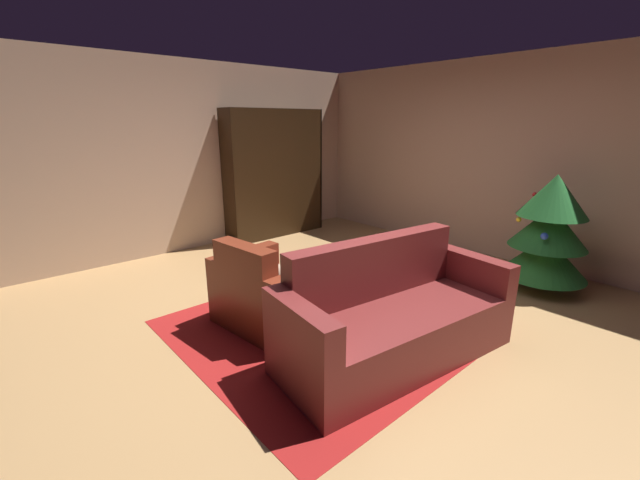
# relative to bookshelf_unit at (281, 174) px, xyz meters

# --- Properties ---
(ground_plane) EXTENTS (7.35, 7.35, 0.00)m
(ground_plane) POSITION_rel_bookshelf_unit_xyz_m (2.83, -1.30, -1.00)
(ground_plane) COLOR #AB8150
(wall_back) EXTENTS (6.24, 0.06, 2.66)m
(wall_back) POSITION_rel_bookshelf_unit_xyz_m (2.83, 1.53, 0.33)
(wall_back) COLOR tan
(wall_back) RESTS_ON ground
(wall_left) EXTENTS (0.06, 5.73, 2.66)m
(wall_left) POSITION_rel_bookshelf_unit_xyz_m (-0.26, -1.30, 0.33)
(wall_left) COLOR tan
(wall_left) RESTS_ON ground
(area_rug) EXTENTS (2.41, 2.26, 0.01)m
(area_rug) POSITION_rel_bookshelf_unit_xyz_m (2.90, -1.74, -0.99)
(area_rug) COLOR maroon
(area_rug) RESTS_ON ground
(bookshelf_unit) EXTENTS (0.38, 1.71, 2.02)m
(bookshelf_unit) POSITION_rel_bookshelf_unit_xyz_m (0.00, 0.00, 0.00)
(bookshelf_unit) COLOR black
(bookshelf_unit) RESTS_ON ground
(armchair_red) EXTENTS (1.04, 0.87, 0.84)m
(armchair_red) POSITION_rel_bookshelf_unit_xyz_m (2.52, -2.00, -0.70)
(armchair_red) COLOR maroon
(armchair_red) RESTS_ON ground
(couch_red) EXTENTS (1.03, 2.04, 0.93)m
(couch_red) POSITION_rel_bookshelf_unit_xyz_m (3.60, -1.55, -0.68)
(couch_red) COLOR maroon
(couch_red) RESTS_ON ground
(coffee_table) EXTENTS (0.67, 0.67, 0.45)m
(coffee_table) POSITION_rel_bookshelf_unit_xyz_m (2.82, -1.75, -0.60)
(coffee_table) COLOR black
(coffee_table) RESTS_ON ground
(book_stack_on_table) EXTENTS (0.23, 0.18, 0.08)m
(book_stack_on_table) POSITION_rel_bookshelf_unit_xyz_m (2.82, -1.74, -0.51)
(book_stack_on_table) COLOR #4B8850
(book_stack_on_table) RESTS_ON coffee_table
(bottle_on_table) EXTENTS (0.07, 0.07, 0.31)m
(bottle_on_table) POSITION_rel_bookshelf_unit_xyz_m (3.00, -1.72, -0.43)
(bottle_on_table) COLOR #22561E
(bottle_on_table) RESTS_ON coffee_table
(decorated_tree) EXTENTS (0.90, 0.90, 1.30)m
(decorated_tree) POSITION_rel_bookshelf_unit_xyz_m (3.85, 0.80, -0.33)
(decorated_tree) COLOR brown
(decorated_tree) RESTS_ON ground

